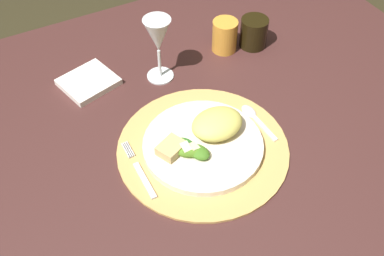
# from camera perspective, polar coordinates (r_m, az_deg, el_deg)

# --- Properties ---
(dining_table) EXTENTS (1.36, 1.09, 0.73)m
(dining_table) POSITION_cam_1_polar(r_m,az_deg,el_deg) (1.16, 1.78, -3.75)
(dining_table) COLOR #422321
(dining_table) RESTS_ON ground
(placemat) EXTENTS (0.37, 0.37, 0.01)m
(placemat) POSITION_cam_1_polar(r_m,az_deg,el_deg) (1.00, 1.36, -2.53)
(placemat) COLOR tan
(placemat) RESTS_ON dining_table
(dinner_plate) EXTENTS (0.26, 0.26, 0.02)m
(dinner_plate) POSITION_cam_1_polar(r_m,az_deg,el_deg) (0.99, 1.37, -2.13)
(dinner_plate) COLOR silver
(dinner_plate) RESTS_ON placemat
(pasta_serving) EXTENTS (0.12, 0.10, 0.05)m
(pasta_serving) POSITION_cam_1_polar(r_m,az_deg,el_deg) (0.99, 3.15, 0.53)
(pasta_serving) COLOR #E1D361
(pasta_serving) RESTS_ON dinner_plate
(salad_greens) EXTENTS (0.07, 0.09, 0.03)m
(salad_greens) POSITION_cam_1_polar(r_m,az_deg,el_deg) (0.95, -0.04, -2.78)
(salad_greens) COLOR #427420
(salad_greens) RESTS_ON dinner_plate
(bread_piece) EXTENTS (0.07, 0.06, 0.02)m
(bread_piece) POSITION_cam_1_polar(r_m,az_deg,el_deg) (0.96, -2.61, -2.54)
(bread_piece) COLOR tan
(bread_piece) RESTS_ON dinner_plate
(fork) EXTENTS (0.02, 0.17, 0.00)m
(fork) POSITION_cam_1_polar(r_m,az_deg,el_deg) (0.95, -6.52, -5.40)
(fork) COLOR silver
(fork) RESTS_ON placemat
(spoon) EXTENTS (0.03, 0.13, 0.01)m
(spoon) POSITION_cam_1_polar(r_m,az_deg,el_deg) (1.06, 7.66, 1.47)
(spoon) COLOR silver
(spoon) RESTS_ON placemat
(napkin) EXTENTS (0.15, 0.14, 0.02)m
(napkin) POSITION_cam_1_polar(r_m,az_deg,el_deg) (1.17, -12.77, 5.62)
(napkin) COLOR white
(napkin) RESTS_ON dining_table
(wine_glass) EXTENTS (0.07, 0.07, 0.17)m
(wine_glass) POSITION_cam_1_polar(r_m,az_deg,el_deg) (1.10, -4.28, 11.15)
(wine_glass) COLOR silver
(wine_glass) RESTS_ON dining_table
(amber_tumbler) EXTENTS (0.07, 0.07, 0.09)m
(amber_tumbler) POSITION_cam_1_polar(r_m,az_deg,el_deg) (1.23, 4.10, 11.40)
(amber_tumbler) COLOR gold
(amber_tumbler) RESTS_ON dining_table
(dark_tumbler) EXTENTS (0.07, 0.07, 0.08)m
(dark_tumbler) POSITION_cam_1_polar(r_m,az_deg,el_deg) (1.26, 7.70, 11.71)
(dark_tumbler) COLOR black
(dark_tumbler) RESTS_ON dining_table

